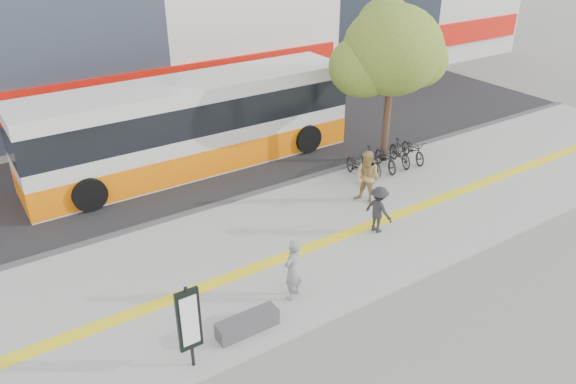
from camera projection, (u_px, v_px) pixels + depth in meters
ground at (306, 275)px, 15.82m from camera, size 120.00×120.00×0.00m
sidewalk at (278, 249)px, 16.91m from camera, size 40.00×7.00×0.08m
tactile_strip at (287, 256)px, 16.52m from camera, size 40.00×0.45×0.01m
street at (180, 164)px, 22.46m from camera, size 40.00×8.00×0.06m
curb at (225, 203)px, 19.49m from camera, size 40.00×0.25×0.14m
bench at (248, 324)px, 13.52m from camera, size 1.60×0.45×0.45m
signboard at (189, 321)px, 12.02m from camera, size 0.55×0.10×2.20m
street_tree at (390, 52)px, 20.79m from camera, size 4.40×3.80×6.31m
bus at (193, 127)px, 21.57m from camera, size 13.09×3.10×3.48m
bicycle_row at (386, 158)px, 21.76m from camera, size 4.09×1.88×1.04m
seated_woman at (293, 269)px, 14.41m from camera, size 0.77×0.68×1.78m
pedestrian_tan at (368, 178)px, 19.06m from camera, size 1.03×1.14×1.93m
pedestrian_dark at (379, 209)px, 17.45m from camera, size 0.73×1.09×1.57m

